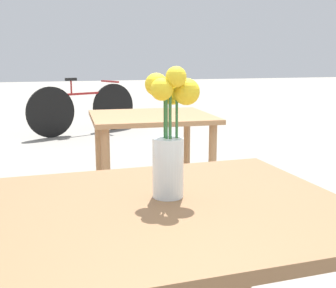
# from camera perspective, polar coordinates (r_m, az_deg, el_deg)

# --- Properties ---
(table_front) EXTENTS (0.92, 0.75, 0.72)m
(table_front) POSITION_cam_1_polar(r_m,az_deg,el_deg) (1.11, -0.08, -13.22)
(table_front) COLOR brown
(table_front) RESTS_ON ground_plane
(flower_vase) EXTENTS (0.13, 0.13, 0.34)m
(flower_vase) POSITION_cam_1_polar(r_m,az_deg,el_deg) (1.09, 0.24, 0.97)
(flower_vase) COLOR silver
(flower_vase) RESTS_ON table_front
(table_back) EXTENTS (0.83, 0.76, 0.72)m
(table_back) POSITION_cam_1_polar(r_m,az_deg,el_deg) (2.82, -2.27, 1.58)
(table_back) COLOR #9E7047
(table_back) RESTS_ON ground_plane
(bicycle) EXTENTS (1.61, 0.74, 0.81)m
(bicycle) POSITION_cam_1_polar(r_m,az_deg,el_deg) (6.28, -11.33, 4.76)
(bicycle) COLOR black
(bicycle) RESTS_ON ground_plane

